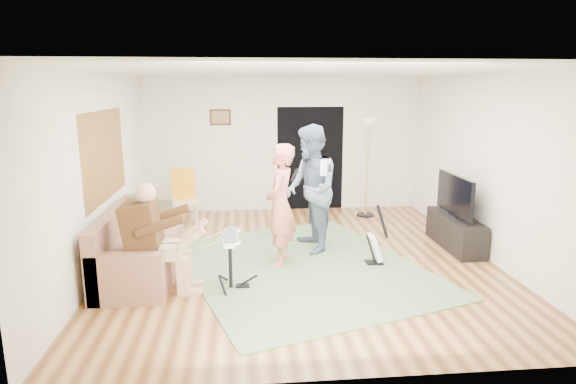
{
  "coord_description": "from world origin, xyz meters",
  "views": [
    {
      "loc": [
        -0.81,
        -6.67,
        2.49
      ],
      "look_at": [
        -0.16,
        0.3,
        0.95
      ],
      "focal_mm": 30.0,
      "sensor_mm": 36.0,
      "label": 1
    }
  ],
  "objects_px": {
    "singer": "(280,205)",
    "television": "(455,195)",
    "sofa": "(136,252)",
    "guitarist": "(310,189)",
    "drum_kit": "(230,265)",
    "torchiere_lamp": "(368,150)",
    "guitar_spare": "(375,247)",
    "tv_cabinet": "(455,232)",
    "dining_chair": "(185,207)"
  },
  "relations": [
    {
      "from": "torchiere_lamp",
      "to": "tv_cabinet",
      "type": "height_order",
      "value": "torchiere_lamp"
    },
    {
      "from": "sofa",
      "to": "guitar_spare",
      "type": "xyz_separation_m",
      "value": [
        3.33,
        0.02,
        -0.04
      ]
    },
    {
      "from": "sofa",
      "to": "dining_chair",
      "type": "bearing_deg",
      "value": 79.13
    },
    {
      "from": "sofa",
      "to": "drum_kit",
      "type": "relative_size",
      "value": 2.96
    },
    {
      "from": "drum_kit",
      "to": "television",
      "type": "bearing_deg",
      "value": 20.52
    },
    {
      "from": "singer",
      "to": "torchiere_lamp",
      "type": "height_order",
      "value": "torchiere_lamp"
    },
    {
      "from": "guitarist",
      "to": "tv_cabinet",
      "type": "xyz_separation_m",
      "value": [
        2.31,
        -0.04,
        -0.72
      ]
    },
    {
      "from": "sofa",
      "to": "guitarist",
      "type": "xyz_separation_m",
      "value": [
        2.49,
        0.68,
        0.68
      ]
    },
    {
      "from": "tv_cabinet",
      "to": "torchiere_lamp",
      "type": "bearing_deg",
      "value": 115.21
    },
    {
      "from": "singer",
      "to": "tv_cabinet",
      "type": "distance_m",
      "value": 2.92
    },
    {
      "from": "guitar_spare",
      "to": "torchiere_lamp",
      "type": "height_order",
      "value": "torchiere_lamp"
    },
    {
      "from": "guitarist",
      "to": "sofa",
      "type": "bearing_deg",
      "value": -81.96
    },
    {
      "from": "guitarist",
      "to": "television",
      "type": "bearing_deg",
      "value": 81.82
    },
    {
      "from": "sofa",
      "to": "television",
      "type": "bearing_deg",
      "value": 7.69
    },
    {
      "from": "sofa",
      "to": "torchiere_lamp",
      "type": "xyz_separation_m",
      "value": [
        3.86,
        2.63,
        1.01
      ]
    },
    {
      "from": "dining_chair",
      "to": "television",
      "type": "xyz_separation_m",
      "value": [
        4.33,
        -1.55,
        0.48
      ]
    },
    {
      "from": "singer",
      "to": "guitar_spare",
      "type": "distance_m",
      "value": 1.49
    },
    {
      "from": "singer",
      "to": "tv_cabinet",
      "type": "xyz_separation_m",
      "value": [
        2.81,
        0.49,
        -0.62
      ]
    },
    {
      "from": "drum_kit",
      "to": "guitarist",
      "type": "xyz_separation_m",
      "value": [
        1.19,
        1.33,
        0.66
      ]
    },
    {
      "from": "dining_chair",
      "to": "tv_cabinet",
      "type": "distance_m",
      "value": 4.64
    },
    {
      "from": "drum_kit",
      "to": "singer",
      "type": "relative_size",
      "value": 0.42
    },
    {
      "from": "sofa",
      "to": "dining_chair",
      "type": "relative_size",
      "value": 2.06
    },
    {
      "from": "singer",
      "to": "guitar_spare",
      "type": "relative_size",
      "value": 1.98
    },
    {
      "from": "torchiere_lamp",
      "to": "tv_cabinet",
      "type": "relative_size",
      "value": 1.36
    },
    {
      "from": "guitar_spare",
      "to": "drum_kit",
      "type": "bearing_deg",
      "value": -161.81
    },
    {
      "from": "singer",
      "to": "television",
      "type": "height_order",
      "value": "singer"
    },
    {
      "from": "sofa",
      "to": "tv_cabinet",
      "type": "height_order",
      "value": "sofa"
    },
    {
      "from": "sofa",
      "to": "guitar_spare",
      "type": "height_order",
      "value": "guitar_spare"
    },
    {
      "from": "drum_kit",
      "to": "torchiere_lamp",
      "type": "relative_size",
      "value": 0.38
    },
    {
      "from": "guitar_spare",
      "to": "tv_cabinet",
      "type": "relative_size",
      "value": 0.63
    },
    {
      "from": "guitarist",
      "to": "drum_kit",
      "type": "bearing_deg",
      "value": -49.07
    },
    {
      "from": "dining_chair",
      "to": "guitarist",
      "type": "bearing_deg",
      "value": -47.79
    },
    {
      "from": "television",
      "to": "guitarist",
      "type": "bearing_deg",
      "value": 179.05
    },
    {
      "from": "torchiere_lamp",
      "to": "television",
      "type": "xyz_separation_m",
      "value": [
        0.88,
        -1.98,
        -0.45
      ]
    },
    {
      "from": "guitar_spare",
      "to": "torchiere_lamp",
      "type": "xyz_separation_m",
      "value": [
        0.53,
        2.61,
        1.05
      ]
    },
    {
      "from": "singer",
      "to": "television",
      "type": "distance_m",
      "value": 2.81
    },
    {
      "from": "torchiere_lamp",
      "to": "dining_chair",
      "type": "distance_m",
      "value": 3.59
    },
    {
      "from": "drum_kit",
      "to": "guitar_spare",
      "type": "xyz_separation_m",
      "value": [
        2.04,
        0.67,
        -0.07
      ]
    },
    {
      "from": "singer",
      "to": "drum_kit",
      "type": "bearing_deg",
      "value": -24.32
    },
    {
      "from": "tv_cabinet",
      "to": "television",
      "type": "xyz_separation_m",
      "value": [
        -0.05,
        0.0,
        0.6
      ]
    },
    {
      "from": "singer",
      "to": "dining_chair",
      "type": "bearing_deg",
      "value": -126.17
    },
    {
      "from": "dining_chair",
      "to": "drum_kit",
      "type": "bearing_deg",
      "value": -84.46
    },
    {
      "from": "drum_kit",
      "to": "guitarist",
      "type": "relative_size",
      "value": 0.37
    },
    {
      "from": "drum_kit",
      "to": "singer",
      "type": "xyz_separation_m",
      "value": [
        0.69,
        0.8,
        0.55
      ]
    },
    {
      "from": "sofa",
      "to": "guitarist",
      "type": "relative_size",
      "value": 1.1
    },
    {
      "from": "dining_chair",
      "to": "tv_cabinet",
      "type": "bearing_deg",
      "value": -31.09
    },
    {
      "from": "drum_kit",
      "to": "television",
      "type": "xyz_separation_m",
      "value": [
        3.45,
        1.29,
        0.53
      ]
    },
    {
      "from": "television",
      "to": "torchiere_lamp",
      "type": "bearing_deg",
      "value": 114.02
    },
    {
      "from": "guitar_spare",
      "to": "tv_cabinet",
      "type": "xyz_separation_m",
      "value": [
        1.46,
        0.62,
        -0.0
      ]
    },
    {
      "from": "sofa",
      "to": "singer",
      "type": "bearing_deg",
      "value": 4.34
    }
  ]
}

